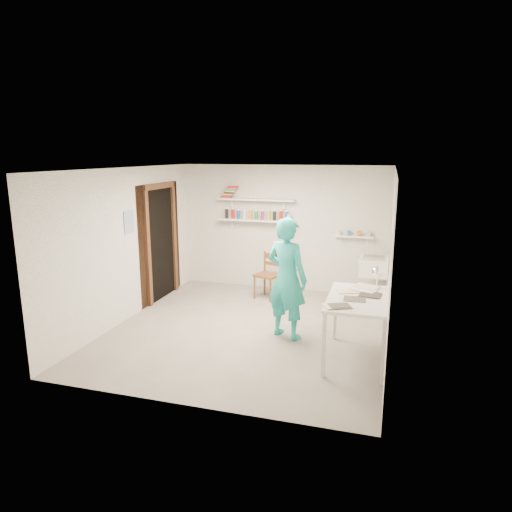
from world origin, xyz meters
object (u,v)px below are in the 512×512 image
(wooden_chair, at_px, (268,275))
(work_table, at_px, (357,329))
(desk_lamp, at_px, (378,272))
(belfast_sink, at_px, (374,266))
(man, at_px, (287,278))
(wall_clock, at_px, (285,255))

(wooden_chair, xyz_separation_m, work_table, (1.76, -2.16, -0.02))
(work_table, relative_size, desk_lamp, 8.00)
(wooden_chair, relative_size, desk_lamp, 5.56)
(belfast_sink, height_order, man, man)
(man, relative_size, wooden_chair, 2.01)
(wooden_chair, relative_size, work_table, 0.70)
(man, xyz_separation_m, wooden_chair, (-0.73, 1.66, -0.44))
(wooden_chair, height_order, work_table, wooden_chair)
(man, relative_size, wall_clock, 5.56)
(belfast_sink, height_order, desk_lamp, desk_lamp)
(desk_lamp, bearing_deg, wooden_chair, 139.84)
(belfast_sink, distance_m, wooden_chair, 1.89)
(man, bearing_deg, wall_clock, -45.41)
(wall_clock, bearing_deg, belfast_sink, 75.22)
(belfast_sink, relative_size, man, 0.34)
(man, bearing_deg, belfast_sink, -99.73)
(man, bearing_deg, desk_lamp, -157.29)
(work_table, bearing_deg, wooden_chair, 129.11)
(man, xyz_separation_m, work_table, (1.03, -0.49, -0.46))
(work_table, distance_m, desk_lamp, 0.84)
(wall_clock, relative_size, desk_lamp, 2.01)
(man, height_order, work_table, man)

